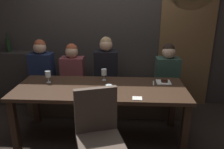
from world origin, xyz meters
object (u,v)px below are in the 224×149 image
Objects in this scene: banquette_bench at (105,100)px; dessert_plate at (164,82)px; diner_redhead at (42,65)px; diner_bearded at (73,67)px; dining_table at (100,93)px; wine_glass_end_right at (109,89)px; diner_near_end at (167,69)px; diner_far_end at (106,64)px; fork_on_table at (153,83)px; wine_glass_end_left at (48,74)px; wine_glass_center_back at (104,72)px; wine_bottle_dark_red at (8,45)px; chair_near_side at (98,131)px.

dessert_plate is (0.85, -0.49, 0.53)m from banquette_bench.
diner_bearded is (0.50, 0.01, -0.03)m from diner_redhead.
wine_glass_end_right is (0.14, -0.34, 0.20)m from dining_table.
dessert_plate is (-0.13, -0.46, -0.05)m from diner_near_end.
fork_on_table is (0.68, -0.52, -0.10)m from diner_far_end.
diner_near_end is at bearing -1.17° from diner_bearded.
wine_glass_end_left is at bearing -171.07° from fork_on_table.
diner_bearded reaches higher than banquette_bench.
diner_near_end is 0.57m from fork_on_table.
dining_table is 2.97× the size of diner_near_end.
diner_near_end is 4.52× the size of wine_glass_center_back.
wine_glass_end_right is at bearing -130.22° from fork_on_table.
diner_near_end is 4.36× the size of fork_on_table.
diner_bearded is at bearing 178.83° from diner_near_end.
diner_bearded is 2.21× the size of wine_bottle_dark_red.
diner_far_end is at bearing -0.25° from diner_bearded.
banquette_bench is 1.93m from wine_bottle_dark_red.
diner_redhead is (-1.01, -0.01, 0.59)m from banquette_bench.
wine_bottle_dark_red is 1.99× the size of wine_glass_end_right.
diner_near_end is 1.32m from wine_glass_end_right.
wine_glass_end_left is 0.86× the size of dessert_plate.
banquette_bench is at bearing 150.95° from fork_on_table.
chair_near_side is 5.16× the size of dessert_plate.
fork_on_table is (0.57, 0.52, -0.11)m from wine_glass_end_right.
diner_far_end is 1.05m from wine_glass_end_right.
banquette_bench is 3.37× the size of diner_near_end.
wine_glass_end_right is at bearing -82.60° from banquette_bench.
wine_glass_center_back is 0.69m from fork_on_table.
diner_redhead is (-1.06, 1.42, 0.26)m from chair_near_side.
dessert_plate is (0.82, -0.05, -0.10)m from wine_glass_center_back.
dessert_plate is (0.83, -0.49, -0.09)m from diner_far_end.
diner_bearded is at bearing 179.53° from banquette_bench.
diner_redhead is 0.82m from wine_bottle_dark_red.
diner_redhead is 0.62m from wine_glass_end_left.
diner_redhead is 1.80m from fork_on_table.
diner_bearded is 1.27m from wine_bottle_dark_red.
dining_table is 2.81× the size of diner_redhead.
chair_near_side is (0.05, -1.42, 0.33)m from banquette_bench.
wine_bottle_dark_red is at bearing 136.91° from wine_glass_end_left.
diner_redhead is at bearing 137.97° from wine_glass_end_right.
dessert_plate is at bearing -29.79° from banquette_bench.
dessert_plate is (0.71, 0.55, -0.10)m from wine_glass_end_right.
diner_near_end is at bearing 34.65° from dining_table.
fork_on_table is at bearing -36.57° from banquette_bench.
diner_redhead is at bearing -27.72° from wine_bottle_dark_red.
diner_near_end reaches higher than diner_bearded.
wine_glass_end_left is (-0.78, 0.87, 0.30)m from chair_near_side.
banquette_bench is at bearing -175.48° from diner_far_end.
dining_table is 0.88× the size of banquette_bench.
chair_near_side is at bearing -102.43° from wine_glass_end_right.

